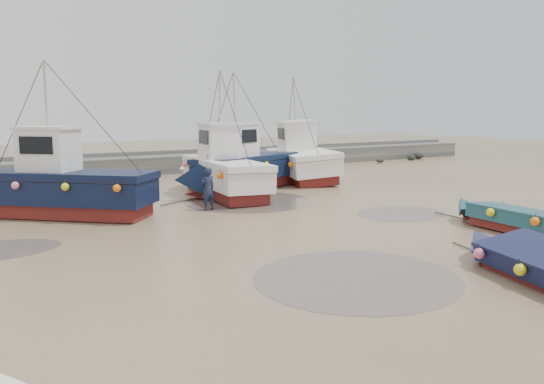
{
  "coord_description": "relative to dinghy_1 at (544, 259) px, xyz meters",
  "views": [
    {
      "loc": [
        -11.16,
        -12.78,
        4.3
      ],
      "look_at": [
        -1.37,
        3.12,
        1.4
      ],
      "focal_mm": 35.0,
      "sensor_mm": 36.0,
      "label": 1
    }
  ],
  "objects": [
    {
      "name": "cabin_boat_2",
      "position": [
        0.59,
        17.37,
        0.81
      ],
      "size": [
        9.46,
        5.35,
        6.22
      ],
      "rotation": [
        0.0,
        0.0,
        1.98
      ],
      "color": "maroon",
      "rests_on": "ground"
    },
    {
      "name": "puddle_b",
      "position": [
        3.34,
        8.29,
        -0.54
      ],
      "size": [
        3.97,
        3.97,
        0.01
      ],
      "primitive_type": "cylinder",
      "color": "#5E544D",
      "rests_on": "ground"
    },
    {
      "name": "cabin_boat_0",
      "position": [
        -9.02,
        15.19,
        0.81
      ],
      "size": [
        8.13,
        7.41,
        6.22
      ],
      "rotation": [
        0.0,
        0.0,
        0.84
      ],
      "color": "maroon",
      "rests_on": "ground"
    },
    {
      "name": "dinghy_1",
      "position": [
        0.0,
        0.0,
        0.0
      ],
      "size": [
        3.01,
        6.18,
        1.43
      ],
      "rotation": [
        0.0,
        0.0,
        -0.27
      ],
      "color": "maroon",
      "rests_on": "ground"
    },
    {
      "name": "seawall",
      "position": [
        -1.51,
        27.31,
        0.08
      ],
      "size": [
        60.0,
        4.92,
        1.5
      ],
      "color": "slate",
      "rests_on": "ground"
    },
    {
      "name": "cabin_boat_3",
      "position": [
        5.98,
        19.55,
        0.81
      ],
      "size": [
        5.03,
        9.8,
        6.22
      ],
      "rotation": [
        0.0,
        0.0,
        -0.3
      ],
      "color": "maroon",
      "rests_on": "ground"
    },
    {
      "name": "person",
      "position": [
        -3.28,
        13.16,
        -0.54
      ],
      "size": [
        0.74,
        0.55,
        1.86
      ],
      "primitive_type": "imported",
      "rotation": [
        0.0,
        0.0,
        3.3
      ],
      "color": "#1A213A",
      "rests_on": "ground"
    },
    {
      "name": "puddle_d",
      "position": [
        -0.68,
        14.23,
        -0.54
      ],
      "size": [
        6.13,
        6.13,
        0.01
      ],
      "primitive_type": "cylinder",
      "color": "#5E544D",
      "rests_on": "ground"
    },
    {
      "name": "puddle_a",
      "position": [
        -3.93,
        2.62,
        -0.54
      ],
      "size": [
        5.47,
        5.47,
        0.01
      ],
      "primitive_type": "cylinder",
      "color": "#5E544D",
      "rests_on": "ground"
    },
    {
      "name": "cabin_boat_1",
      "position": [
        -0.97,
        16.59,
        0.8
      ],
      "size": [
        3.33,
        10.09,
        6.22
      ],
      "rotation": [
        0.0,
        0.0,
        -0.1
      ],
      "color": "maroon",
      "rests_on": "ground"
    },
    {
      "name": "ground",
      "position": [
        -1.56,
        5.32,
        -0.54
      ],
      "size": [
        120.0,
        120.0,
        0.0
      ],
      "primitive_type": "plane",
      "color": "#8B7652",
      "rests_on": "ground"
    },
    {
      "name": "dinghy_2",
      "position": [
        4.35,
        4.06,
        0.01
      ],
      "size": [
        2.18,
        5.65,
        1.43
      ],
      "rotation": [
        0.0,
        0.0,
        -0.05
      ],
      "color": "maroon",
      "rests_on": "ground"
    }
  ]
}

